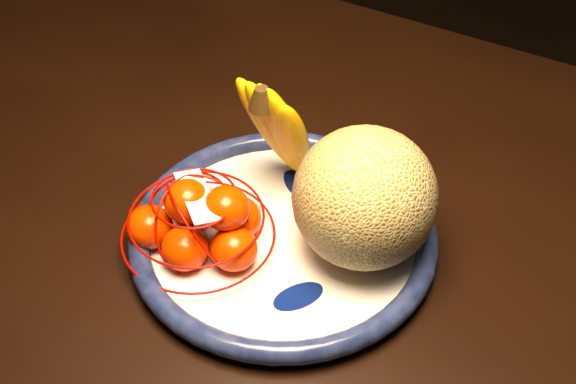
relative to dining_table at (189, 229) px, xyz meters
The scene contains 6 objects.
dining_table is the anchor object (origin of this frame).
fruit_bowl 0.18m from the dining_table, 10.19° to the right, with size 0.33×0.33×0.03m.
cantaloupe 0.28m from the dining_table, ahead, with size 0.15×0.15×0.15m, color olive.
banana_bunch 0.21m from the dining_table, 21.95° to the left, with size 0.11×0.10×0.16m.
mandarin_bag 0.17m from the dining_table, 43.49° to the right, with size 0.17×0.17×0.10m.
price_tag 0.20m from the dining_table, 43.99° to the right, with size 0.07×0.03×0.00m, color white.
Camera 1 is at (0.55, -0.56, 1.40)m, focal length 50.00 mm.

